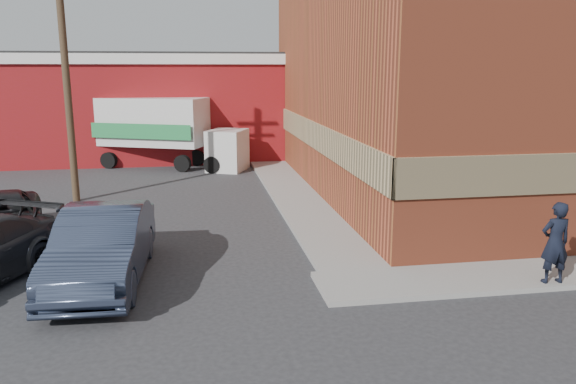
{
  "coord_description": "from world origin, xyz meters",
  "views": [
    {
      "loc": [
        -3.12,
        -12.29,
        4.86
      ],
      "look_at": [
        -0.66,
        2.31,
        1.56
      ],
      "focal_mm": 35.0,
      "sensor_mm": 36.0,
      "label": 1
    }
  ],
  "objects_px": {
    "box_truck": "(164,128)",
    "man": "(555,243)",
    "utility_pole": "(66,70)",
    "warehouse": "(140,105)",
    "sedan": "(102,246)",
    "brick_building": "(486,72)"
  },
  "relations": [
    {
      "from": "man",
      "to": "sedan",
      "type": "distance_m",
      "value": 10.19
    },
    {
      "from": "box_truck",
      "to": "brick_building",
      "type": "bearing_deg",
      "value": -4.02
    },
    {
      "from": "brick_building",
      "to": "man",
      "type": "xyz_separation_m",
      "value": [
        -3.78,
        -10.55,
        -3.63
      ]
    },
    {
      "from": "warehouse",
      "to": "man",
      "type": "height_order",
      "value": "warehouse"
    },
    {
      "from": "warehouse",
      "to": "box_truck",
      "type": "distance_m",
      "value": 4.59
    },
    {
      "from": "sedan",
      "to": "utility_pole",
      "type": "bearing_deg",
      "value": 107.13
    },
    {
      "from": "man",
      "to": "box_truck",
      "type": "height_order",
      "value": "box_truck"
    },
    {
      "from": "utility_pole",
      "to": "man",
      "type": "xyz_separation_m",
      "value": [
        12.21,
        -10.55,
        -3.69
      ]
    },
    {
      "from": "warehouse",
      "to": "box_truck",
      "type": "xyz_separation_m",
      "value": [
        1.48,
        -4.27,
        -0.85
      ]
    },
    {
      "from": "sedan",
      "to": "box_truck",
      "type": "xyz_separation_m",
      "value": [
        0.75,
        15.23,
        1.11
      ]
    },
    {
      "from": "box_truck",
      "to": "man",
      "type": "bearing_deg",
      "value": -38.54
    },
    {
      "from": "brick_building",
      "to": "man",
      "type": "relative_size",
      "value": 9.79
    },
    {
      "from": "warehouse",
      "to": "sedan",
      "type": "distance_m",
      "value": 19.61
    },
    {
      "from": "brick_building",
      "to": "warehouse",
      "type": "bearing_deg",
      "value": 142.8
    },
    {
      "from": "warehouse",
      "to": "utility_pole",
      "type": "height_order",
      "value": "utility_pole"
    },
    {
      "from": "utility_pole",
      "to": "box_truck",
      "type": "relative_size",
      "value": 1.26
    },
    {
      "from": "man",
      "to": "sedan",
      "type": "height_order",
      "value": "man"
    },
    {
      "from": "sedan",
      "to": "brick_building",
      "type": "bearing_deg",
      "value": 34.12
    },
    {
      "from": "man",
      "to": "box_truck",
      "type": "xyz_separation_m",
      "value": [
        -9.23,
        17.28,
        0.91
      ]
    },
    {
      "from": "warehouse",
      "to": "utility_pole",
      "type": "distance_m",
      "value": 11.27
    },
    {
      "from": "sedan",
      "to": "man",
      "type": "bearing_deg",
      "value": -9.17
    },
    {
      "from": "utility_pole",
      "to": "box_truck",
      "type": "xyz_separation_m",
      "value": [
        2.98,
        6.73,
        -2.78
      ]
    }
  ]
}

